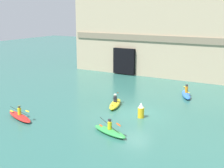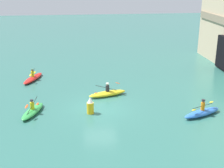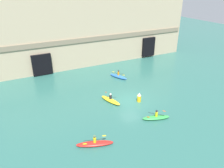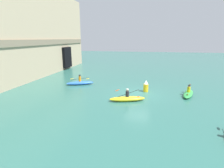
{
  "view_description": "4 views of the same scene",
  "coord_description": "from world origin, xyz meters",
  "px_view_note": "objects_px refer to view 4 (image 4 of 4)",
  "views": [
    {
      "loc": [
        10.84,
        -22.8,
        8.59
      ],
      "look_at": [
        -2.57,
        0.35,
        2.19
      ],
      "focal_mm": 50.0,
      "sensor_mm": 36.0,
      "label": 1
    },
    {
      "loc": [
        21.82,
        -1.62,
        9.66
      ],
      "look_at": [
        -3.16,
        1.29,
        0.83
      ],
      "focal_mm": 50.0,
      "sensor_mm": 36.0,
      "label": 2
    },
    {
      "loc": [
        -13.48,
        -21.22,
        14.13
      ],
      "look_at": [
        -1.11,
        3.17,
        1.27
      ],
      "focal_mm": 35.0,
      "sensor_mm": 36.0,
      "label": 3
    },
    {
      "loc": [
        -17.59,
        -0.86,
        5.57
      ],
      "look_at": [
        -0.31,
        2.71,
        0.96
      ],
      "focal_mm": 28.0,
      "sensor_mm": 36.0,
      "label": 4
    }
  ],
  "objects_px": {
    "kayak_green": "(188,93)",
    "kayak_blue": "(80,83)",
    "kayak_yellow": "(127,98)",
    "marker_buoy": "(146,86)"
  },
  "relations": [
    {
      "from": "kayak_green",
      "to": "kayak_blue",
      "type": "bearing_deg",
      "value": 100.06
    },
    {
      "from": "kayak_yellow",
      "to": "kayak_green",
      "type": "bearing_deg",
      "value": 8.48
    },
    {
      "from": "kayak_blue",
      "to": "marker_buoy",
      "type": "height_order",
      "value": "marker_buoy"
    },
    {
      "from": "kayak_blue",
      "to": "kayak_green",
      "type": "bearing_deg",
      "value": 147.98
    },
    {
      "from": "kayak_yellow",
      "to": "kayak_blue",
      "type": "distance_m",
      "value": 7.92
    },
    {
      "from": "kayak_green",
      "to": "marker_buoy",
      "type": "height_order",
      "value": "marker_buoy"
    },
    {
      "from": "marker_buoy",
      "to": "kayak_yellow",
      "type": "bearing_deg",
      "value": 154.19
    },
    {
      "from": "kayak_green",
      "to": "kayak_blue",
      "type": "relative_size",
      "value": 0.98
    },
    {
      "from": "kayak_yellow",
      "to": "marker_buoy",
      "type": "xyz_separation_m",
      "value": [
        3.32,
        -1.6,
        0.35
      ]
    },
    {
      "from": "kayak_yellow",
      "to": "kayak_blue",
      "type": "relative_size",
      "value": 1.01
    }
  ]
}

